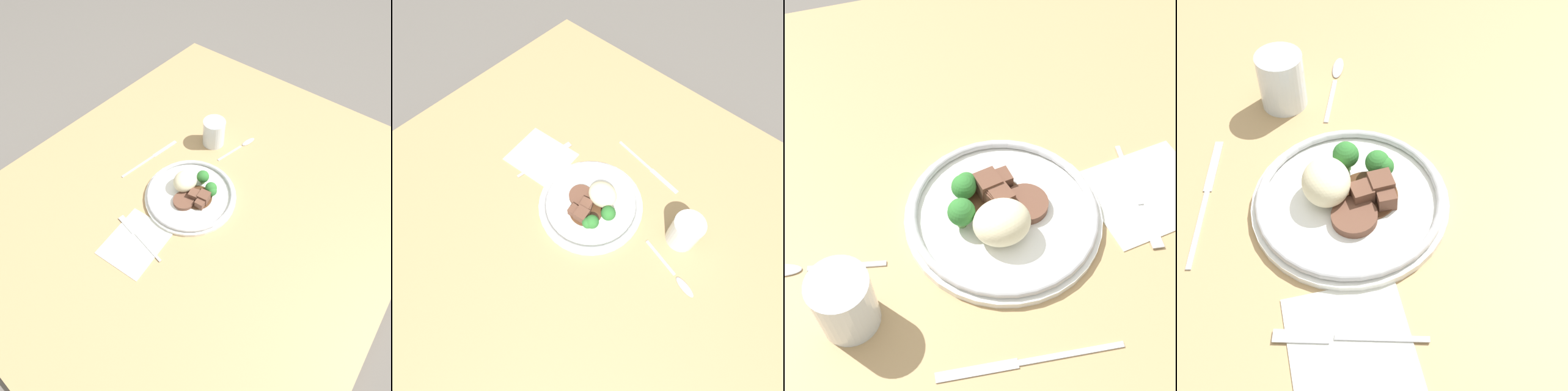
{
  "view_description": "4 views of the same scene",
  "coord_description": "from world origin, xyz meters",
  "views": [
    {
      "loc": [
        -0.44,
        -0.33,
        0.8
      ],
      "look_at": [
        -0.04,
        -0.01,
        0.08
      ],
      "focal_mm": 28.0,
      "sensor_mm": 36.0,
      "label": 1
    },
    {
      "loc": [
        0.2,
        -0.25,
        0.77
      ],
      "look_at": [
        -0.05,
        0.02,
        0.07
      ],
      "focal_mm": 28.0,
      "sensor_mm": 36.0,
      "label": 2
    },
    {
      "loc": [
        0.12,
        0.41,
        0.67
      ],
      "look_at": [
        -0.01,
        0.0,
        0.09
      ],
      "focal_mm": 50.0,
      "sensor_mm": 36.0,
      "label": 3
    },
    {
      "loc": [
        -0.5,
        0.05,
        0.64
      ],
      "look_at": [
        -0.06,
        -0.01,
        0.09
      ],
      "focal_mm": 50.0,
      "sensor_mm": 36.0,
      "label": 4
    }
  ],
  "objects": [
    {
      "name": "napkin",
      "position": [
        -0.25,
        0.04,
        0.05
      ],
      "size": [
        0.18,
        0.16,
        0.0
      ],
      "color": "silver",
      "rests_on": "dining_table"
    },
    {
      "name": "dining_table",
      "position": [
        0.0,
        0.0,
        0.02
      ],
      "size": [
        1.31,
        1.11,
        0.05
      ],
      "color": "tan",
      "rests_on": "ground"
    },
    {
      "name": "plate",
      "position": [
        -0.03,
        0.02,
        0.06
      ],
      "size": [
        0.27,
        0.27,
        0.07
      ],
      "color": "white",
      "rests_on": "dining_table"
    },
    {
      "name": "ground_plane",
      "position": [
        0.0,
        0.0,
        0.0
      ],
      "size": [
        8.0,
        8.0,
        0.0
      ],
      "primitive_type": "plane",
      "color": "#5B5651"
    },
    {
      "name": "juice_glass",
      "position": [
        0.19,
        0.1,
        0.09
      ],
      "size": [
        0.07,
        0.07,
        0.09
      ],
      "color": "orange",
      "rests_on": "dining_table"
    },
    {
      "name": "fork",
      "position": [
        -0.23,
        0.05,
        0.05
      ],
      "size": [
        0.04,
        0.18,
        0.0
      ],
      "rotation": [
        0.0,
        0.0,
        1.41
      ],
      "color": "#B7B7BC",
      "rests_on": "napkin"
    },
    {
      "name": "spoon",
      "position": [
        0.24,
        0.01,
        0.05
      ],
      "size": [
        0.16,
        0.05,
        0.01
      ],
      "rotation": [
        0.0,
        0.0,
        -0.23
      ],
      "color": "#B7B7BC",
      "rests_on": "dining_table"
    },
    {
      "name": "knife",
      "position": [
        0.01,
        0.22,
        0.05
      ],
      "size": [
        0.23,
        0.04,
        0.0
      ],
      "rotation": [
        0.0,
        0.0,
        -0.13
      ],
      "color": "#B7B7BC",
      "rests_on": "dining_table"
    }
  ]
}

